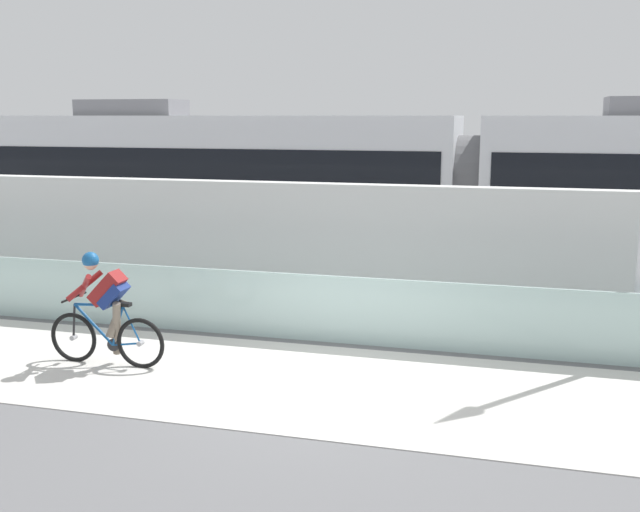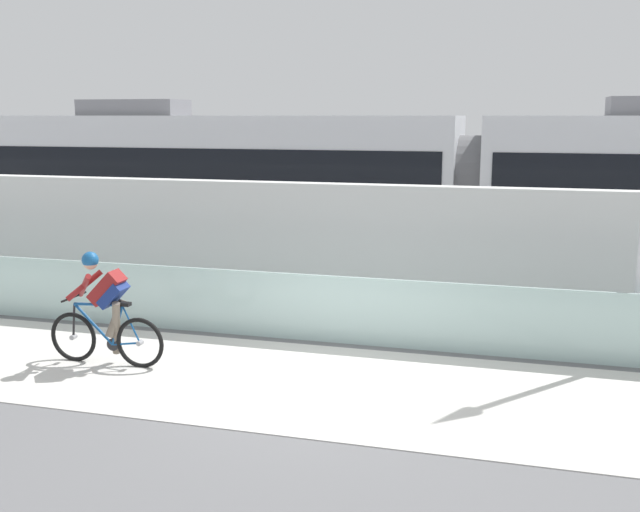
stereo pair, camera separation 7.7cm
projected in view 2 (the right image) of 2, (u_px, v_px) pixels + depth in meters
name	position (u px, v px, depth m)	size (l,w,h in m)	color
ground_plane	(311.00, 385.00, 9.59)	(200.00, 200.00, 0.00)	slate
bike_path_deck	(311.00, 384.00, 9.59)	(32.00, 3.20, 0.01)	silver
glass_parapet	(344.00, 310.00, 11.25)	(32.00, 0.05, 1.05)	silver
concrete_barrier_wall	(369.00, 250.00, 12.83)	(32.00, 0.36, 2.29)	silver
tram_rail_near	(392.00, 283.00, 15.40)	(32.00, 0.08, 0.01)	#595654
tram_rail_far	(403.00, 269.00, 16.76)	(32.00, 0.08, 0.01)	#595654
tram	(470.00, 191.00, 15.34)	(22.56, 2.54, 3.81)	silver
cyclist_on_bike	(105.00, 311.00, 10.22)	(1.77, 0.58, 1.61)	black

